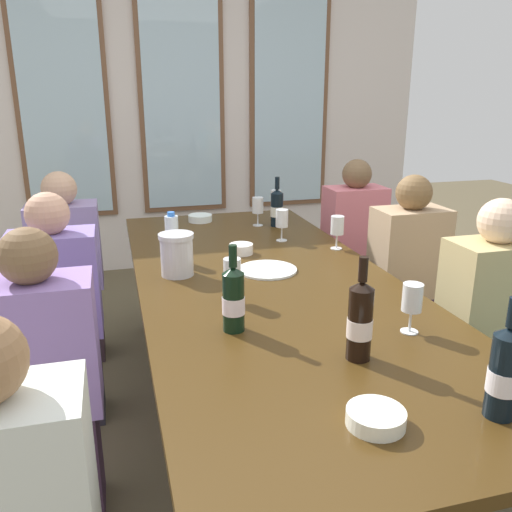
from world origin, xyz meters
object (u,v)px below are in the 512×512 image
(tasting_bowl_0, at_px, (241,249))
(wine_glass_5, at_px, (232,272))
(white_plate_0, at_px, (267,270))
(wine_glass_4, at_px, (276,199))
(seated_person_0, at_px, (69,273))
(seated_person_6, at_px, (45,390))
(wine_glass_3, at_px, (412,300))
(seated_person_2, at_px, (60,318))
(water_bottle, at_px, (172,238))
(tasting_bowl_1, at_px, (200,218))
(seated_person_7, at_px, (486,331))
(metal_pitcher, at_px, (177,254))
(tasting_bowl_2, at_px, (376,418))
(wine_bottle_0, at_px, (233,299))
(wine_glass_1, at_px, (282,219))
(wine_bottle_2, at_px, (277,208))
(seated_person_3, at_px, (406,281))
(dining_table, at_px, (268,293))
(wine_bottle_3, at_px, (360,320))
(wine_glass_0, at_px, (337,226))
(seated_person_1, at_px, (353,247))
(wine_bottle_1, at_px, (504,372))
(wine_glass_2, at_px, (258,206))

(tasting_bowl_0, xyz_separation_m, wine_glass_5, (-0.18, -0.60, 0.10))
(white_plate_0, xyz_separation_m, wine_glass_4, (0.36, 1.03, 0.11))
(seated_person_0, height_order, seated_person_6, same)
(wine_glass_3, distance_m, seated_person_2, 1.58)
(tasting_bowl_0, distance_m, water_bottle, 0.36)
(white_plate_0, bearing_deg, seated_person_6, -155.42)
(seated_person_0, bearing_deg, tasting_bowl_1, 12.72)
(white_plate_0, bearing_deg, seated_person_7, -26.09)
(metal_pitcher, xyz_separation_m, tasting_bowl_2, (0.33, -1.24, -0.08))
(wine_bottle_0, height_order, tasting_bowl_2, wine_bottle_0)
(wine_glass_1, bearing_deg, wine_glass_3, -86.99)
(seated_person_2, bearing_deg, tasting_bowl_0, 5.02)
(seated_person_2, xyz_separation_m, seated_person_7, (1.80, -0.64, 0.00))
(wine_glass_3, bearing_deg, wine_glass_4, 87.45)
(white_plate_0, bearing_deg, wine_bottle_2, 69.64)
(wine_bottle_0, xyz_separation_m, tasting_bowl_1, (0.15, 1.60, -0.09))
(metal_pitcher, xyz_separation_m, seated_person_3, (1.27, 0.18, -0.31))
(water_bottle, relative_size, seated_person_3, 0.22)
(tasting_bowl_1, distance_m, seated_person_3, 1.30)
(dining_table, relative_size, wine_bottle_0, 8.89)
(wine_bottle_0, height_order, tasting_bowl_1, wine_bottle_0)
(wine_bottle_3, xyz_separation_m, tasting_bowl_2, (-0.11, -0.32, -0.11))
(metal_pitcher, xyz_separation_m, seated_person_2, (-0.53, 0.16, -0.31))
(white_plate_0, height_order, seated_person_2, seated_person_2)
(metal_pitcher, distance_m, wine_bottle_2, 1.02)
(tasting_bowl_2, height_order, seated_person_0, seated_person_0)
(wine_bottle_3, height_order, wine_glass_0, wine_bottle_3)
(dining_table, relative_size, wine_bottle_2, 9.01)
(wine_glass_0, relative_size, seated_person_1, 0.16)
(white_plate_0, distance_m, wine_glass_5, 0.41)
(wine_bottle_3, height_order, tasting_bowl_2, wine_bottle_3)
(tasting_bowl_1, xyz_separation_m, seated_person_0, (-0.80, -0.18, -0.23))
(wine_glass_1, xyz_separation_m, seated_person_3, (0.65, -0.23, -0.34))
(tasting_bowl_2, bearing_deg, wine_glass_4, 78.86)
(wine_glass_3, bearing_deg, tasting_bowl_1, 103.27)
(dining_table, distance_m, wine_glass_5, 0.33)
(wine_glass_5, bearing_deg, tasting_bowl_1, 85.78)
(tasting_bowl_1, bearing_deg, wine_bottle_1, -80.55)
(seated_person_2, bearing_deg, wine_bottle_1, -50.88)
(wine_bottle_1, distance_m, seated_person_6, 1.47)
(water_bottle, bearing_deg, wine_glass_4, 45.34)
(tasting_bowl_0, height_order, tasting_bowl_2, tasting_bowl_0)
(wine_glass_1, distance_m, seated_person_6, 1.50)
(water_bottle, xyz_separation_m, wine_glass_0, (0.84, -0.02, 0.01))
(tasting_bowl_1, bearing_deg, seated_person_6, -118.70)
(metal_pitcher, height_order, wine_glass_2, metal_pitcher)
(wine_glass_1, height_order, seated_person_2, seated_person_2)
(white_plate_0, xyz_separation_m, tasting_bowl_2, (-0.08, -1.19, 0.02))
(wine_bottle_0, height_order, wine_glass_1, wine_bottle_0)
(wine_bottle_1, xyz_separation_m, seated_person_1, (0.63, 2.15, -0.34))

